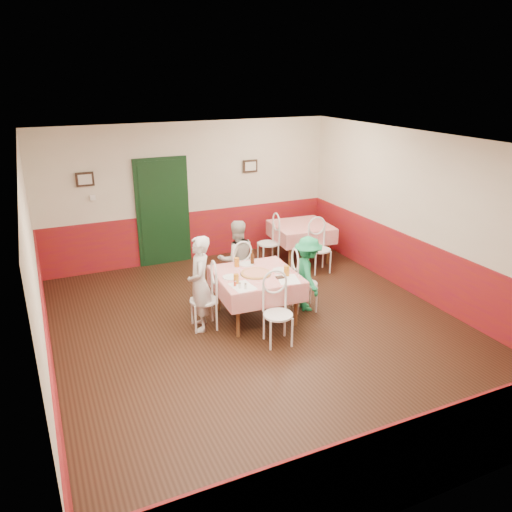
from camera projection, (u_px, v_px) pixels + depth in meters
name	position (u px, v px, depth m)	size (l,w,h in m)	color
floor	(264.00, 331.00, 7.56)	(7.00, 7.00, 0.00)	black
ceiling	(265.00, 143.00, 6.59)	(7.00, 7.00, 0.00)	white
back_wall	(190.00, 193.00, 10.07)	(6.00, 0.10, 2.80)	beige
front_wall	(447.00, 369.00, 4.09)	(6.00, 0.10, 2.80)	beige
left_wall	(36.00, 277.00, 5.91)	(0.10, 7.00, 2.80)	beige
right_wall	(428.00, 219.00, 8.24)	(0.10, 7.00, 2.80)	beige
wainscot_back	(193.00, 235.00, 10.36)	(6.00, 0.03, 1.00)	maroon
wainscot_front	(433.00, 455.00, 4.41)	(6.00, 0.03, 1.00)	maroon
wainscot_left	(49.00, 343.00, 6.23)	(0.03, 7.00, 1.00)	maroon
wainscot_right	(421.00, 270.00, 8.55)	(0.03, 7.00, 1.00)	maroon
door	(163.00, 213.00, 9.91)	(0.96, 0.06, 2.10)	black
picture_left	(85.00, 179.00, 9.09)	(0.32, 0.03, 0.26)	black
picture_right	(250.00, 166.00, 10.37)	(0.32, 0.03, 0.26)	black
thermostat	(93.00, 198.00, 9.25)	(0.10, 0.03, 0.10)	white
main_table	(256.00, 296.00, 7.84)	(1.22, 1.22, 0.77)	red
second_table	(301.00, 242.00, 10.33)	(1.12, 1.12, 0.77)	red
chair_left	(204.00, 300.00, 7.52)	(0.42, 0.42, 0.90)	white
chair_right	(305.00, 284.00, 8.11)	(0.42, 0.42, 0.90)	white
chair_far	(238.00, 273.00, 8.55)	(0.42, 0.42, 0.90)	white
chair_near	(278.00, 315.00, 7.07)	(0.42, 0.42, 0.90)	white
chair_second_a	(268.00, 244.00, 10.01)	(0.42, 0.42, 0.90)	white
chair_second_b	(320.00, 250.00, 9.67)	(0.42, 0.42, 0.90)	white
pizza	(256.00, 273.00, 7.68)	(0.45, 0.45, 0.03)	#B74723
plate_left	(231.00, 277.00, 7.56)	(0.25, 0.25, 0.01)	white
plate_right	(280.00, 270.00, 7.81)	(0.25, 0.25, 0.01)	white
plate_far	(246.00, 264.00, 8.07)	(0.25, 0.25, 0.01)	white
glass_a	(236.00, 279.00, 7.33)	(0.08, 0.08, 0.14)	#BF7219
glass_b	(287.00, 271.00, 7.60)	(0.09, 0.09, 0.16)	#BF7219
glass_c	(237.00, 262.00, 7.96)	(0.08, 0.08, 0.15)	#BF7219
beer_bottle	(252.00, 258.00, 8.04)	(0.06, 0.06, 0.22)	#381C0A
shaker_a	(240.00, 286.00, 7.16)	(0.04, 0.04, 0.09)	silver
shaker_b	(245.00, 286.00, 7.14)	(0.04, 0.04, 0.09)	silver
shaker_c	(235.00, 283.00, 7.24)	(0.04, 0.04, 0.09)	#B23319
menu_left	(242.00, 286.00, 7.24)	(0.30, 0.40, 0.00)	white
menu_right	(288.00, 279.00, 7.49)	(0.30, 0.40, 0.00)	white
wallet	(280.00, 277.00, 7.54)	(0.11, 0.09, 0.02)	black
diner_left	(200.00, 284.00, 7.40)	(0.54, 0.35, 1.47)	gray
diner_far	(237.00, 259.00, 8.52)	(0.67, 0.52, 1.37)	gray
diner_right	(308.00, 274.00, 8.07)	(0.80, 0.46, 1.24)	gray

